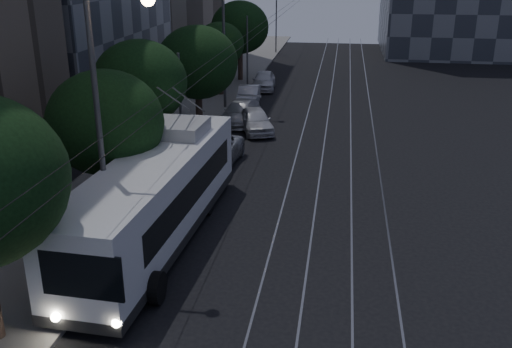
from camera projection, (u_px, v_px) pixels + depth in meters
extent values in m
plane|color=black|center=(255.00, 277.00, 19.48)|extent=(120.00, 120.00, 0.00)
cube|color=slate|center=(192.00, 118.00, 39.03)|extent=(5.00, 90.00, 0.15)
cube|color=gray|center=(305.00, 123.00, 37.95)|extent=(0.08, 90.00, 0.02)
cube|color=gray|center=(327.00, 124.00, 37.75)|extent=(0.08, 90.00, 0.02)
cube|color=gray|center=(351.00, 125.00, 37.53)|extent=(0.08, 90.00, 0.02)
cube|color=gray|center=(373.00, 126.00, 37.32)|extent=(0.08, 90.00, 0.02)
cylinder|color=black|center=(244.00, 36.00, 36.58)|extent=(0.02, 90.00, 0.02)
cylinder|color=black|center=(254.00, 37.00, 36.48)|extent=(0.02, 90.00, 0.02)
cylinder|color=#515153|center=(181.00, 114.00, 28.44)|extent=(0.14, 0.14, 6.00)
cylinder|color=#515153|center=(247.00, 53.00, 46.95)|extent=(0.14, 0.14, 6.00)
cylinder|color=#515153|center=(276.00, 27.00, 65.46)|extent=(0.14, 0.14, 6.00)
cube|color=white|center=(156.00, 196.00, 21.34)|extent=(3.34, 12.81, 3.01)
cube|color=black|center=(158.00, 229.00, 21.82)|extent=(3.39, 12.85, 0.37)
cube|color=black|center=(160.00, 188.00, 21.79)|extent=(3.27, 10.17, 1.11)
cube|color=black|center=(81.00, 276.00, 15.40)|extent=(2.40, 0.20, 1.37)
cube|color=black|center=(197.00, 141.00, 27.10)|extent=(2.20, 0.19, 1.06)
cube|color=green|center=(78.00, 244.00, 15.07)|extent=(1.69, 0.15, 0.34)
cube|color=#9C9B9E|center=(177.00, 128.00, 23.66)|extent=(2.41, 2.44, 0.53)
sphere|color=white|center=(56.00, 317.00, 15.96)|extent=(0.27, 0.27, 0.27)
sphere|color=white|center=(117.00, 323.00, 15.71)|extent=(0.27, 0.27, 0.27)
cylinder|color=#515153|center=(176.00, 100.00, 24.41)|extent=(0.06, 4.78, 2.17)
cylinder|color=#515153|center=(190.00, 101.00, 24.32)|extent=(0.06, 4.78, 2.17)
cylinder|color=black|center=(79.00, 281.00, 18.24)|extent=(0.32, 1.06, 1.06)
cylinder|color=black|center=(157.00, 288.00, 17.88)|extent=(0.32, 1.06, 1.06)
cylinder|color=black|center=(149.00, 199.00, 24.58)|extent=(0.32, 1.06, 1.06)
cylinder|color=black|center=(208.00, 202.00, 24.22)|extent=(0.32, 1.06, 1.06)
cylinder|color=black|center=(163.00, 182.00, 26.46)|extent=(0.32, 1.06, 1.06)
cylinder|color=black|center=(218.00, 185.00, 26.09)|extent=(0.32, 1.06, 1.06)
imported|color=#B0B3B8|center=(211.00, 153.00, 29.69)|extent=(2.83, 5.55, 1.50)
imported|color=silver|center=(255.00, 120.00, 35.86)|extent=(3.15, 4.69, 1.48)
imported|color=#B8B8BD|center=(240.00, 112.00, 37.85)|extent=(2.49, 5.11, 1.43)
imported|color=#BDBCC1|center=(248.00, 96.00, 42.52)|extent=(1.78, 4.38, 1.41)
imported|color=silver|center=(264.00, 80.00, 47.66)|extent=(2.15, 4.63, 1.54)
cylinder|color=#2F211A|center=(112.00, 192.00, 23.35)|extent=(0.44, 0.44, 2.50)
ellipsoid|color=black|center=(105.00, 122.00, 22.31)|extent=(4.59, 4.59, 4.13)
cylinder|color=#2F211A|center=(145.00, 146.00, 28.42)|extent=(0.44, 0.44, 3.00)
ellipsoid|color=black|center=(140.00, 82.00, 27.30)|extent=(4.52, 4.52, 4.06)
cylinder|color=#2F211A|center=(199.00, 110.00, 36.89)|extent=(0.44, 0.44, 2.24)
ellipsoid|color=black|center=(197.00, 62.00, 35.82)|extent=(5.12, 5.12, 4.61)
cylinder|color=#2F211A|center=(220.00, 80.00, 45.21)|extent=(0.44, 0.44, 2.63)
ellipsoid|color=black|center=(220.00, 44.00, 44.24)|extent=(3.82, 3.82, 3.44)
cylinder|color=#2F211A|center=(240.00, 65.00, 50.75)|extent=(0.44, 0.44, 2.84)
ellipsoid|color=black|center=(240.00, 27.00, 49.59)|extent=(5.04, 5.04, 4.53)
cylinder|color=#515153|center=(99.00, 131.00, 19.19)|extent=(0.20, 0.20, 9.53)
cylinder|color=#515153|center=(224.00, 42.00, 40.03)|extent=(0.20, 0.20, 9.57)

